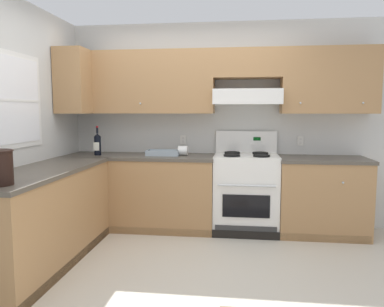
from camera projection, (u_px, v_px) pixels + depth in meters
ground_plane at (173, 271)px, 3.44m from camera, size 7.04×7.04×0.00m
wall_back at (226, 109)px, 4.73m from camera, size 4.68×0.57×2.55m
wall_left at (18, 122)px, 3.71m from camera, size 0.47×4.00×2.55m
counter_back_run at (203, 193)px, 4.59m from camera, size 3.60×0.65×0.91m
counter_left_run at (43, 218)px, 3.54m from camera, size 0.63×1.91×0.91m
stove at (246, 192)px, 4.54m from camera, size 0.76×0.62×1.20m
wine_bottle at (98, 144)px, 4.62m from camera, size 0.08×0.09×0.36m
bowl at (163, 154)px, 4.60m from camera, size 0.40×0.22×0.07m
paper_towel_roll at (183, 151)px, 4.61m from camera, size 0.12×0.12×0.12m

